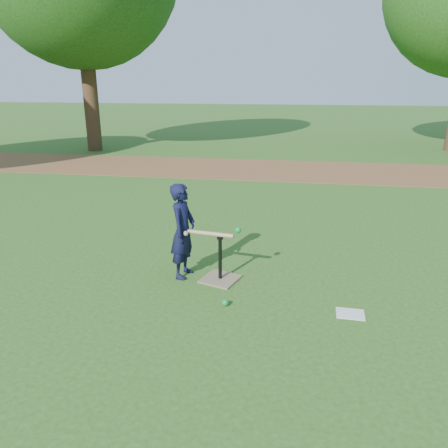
# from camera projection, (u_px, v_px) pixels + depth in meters

# --- Properties ---
(ground) EXTENTS (80.00, 80.00, 0.00)m
(ground) POSITION_uv_depth(u_px,v_px,m) (200.00, 291.00, 5.27)
(ground) COLOR #285116
(ground) RESTS_ON ground
(dirt_strip) EXTENTS (24.00, 3.00, 0.01)m
(dirt_strip) POSITION_uv_depth(u_px,v_px,m) (257.00, 169.00, 12.29)
(dirt_strip) COLOR brown
(dirt_strip) RESTS_ON ground
(child) EXTENTS (0.34, 0.48, 1.22)m
(child) POSITION_uv_depth(u_px,v_px,m) (183.00, 231.00, 5.49)
(child) COLOR black
(child) RESTS_ON ground
(wiffle_ball_ground) EXTENTS (0.08, 0.08, 0.08)m
(wiffle_ball_ground) POSITION_uv_depth(u_px,v_px,m) (225.00, 303.00, 4.91)
(wiffle_ball_ground) COLOR #0C8E33
(wiffle_ball_ground) RESTS_ON ground
(clipboard) EXTENTS (0.31, 0.24, 0.01)m
(clipboard) POSITION_uv_depth(u_px,v_px,m) (350.00, 314.00, 4.74)
(clipboard) COLOR silver
(clipboard) RESTS_ON ground
(batting_tee) EXTENTS (0.54, 0.54, 0.61)m
(batting_tee) POSITION_uv_depth(u_px,v_px,m) (220.00, 272.00, 5.52)
(batting_tee) COLOR #7F6B50
(batting_tee) RESTS_ON ground
(swing_action) EXTENTS (0.71, 0.15, 0.12)m
(swing_action) POSITION_uv_depth(u_px,v_px,m) (213.00, 233.00, 5.35)
(swing_action) COLOR tan
(swing_action) RESTS_ON ground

